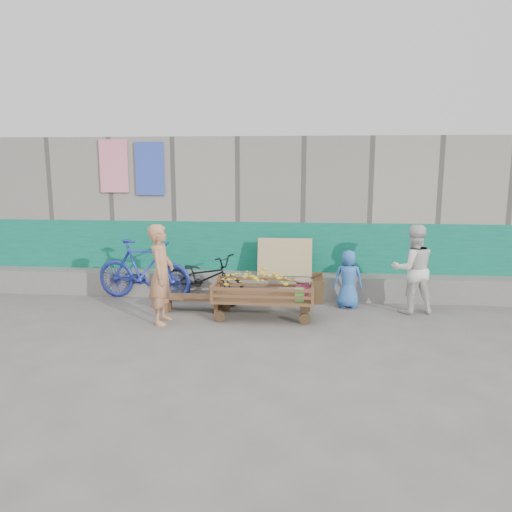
# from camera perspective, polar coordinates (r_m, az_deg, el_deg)

# --- Properties ---
(ground) EXTENTS (80.00, 80.00, 0.00)m
(ground) POSITION_cam_1_polar(r_m,az_deg,el_deg) (7.29, 0.13, -9.50)
(ground) COLOR #585651
(ground) RESTS_ON ground
(building_wall) EXTENTS (12.00, 3.50, 3.00)m
(building_wall) POSITION_cam_1_polar(r_m,az_deg,el_deg) (10.93, 2.14, 5.09)
(building_wall) COLOR gray
(building_wall) RESTS_ON ground
(banana_cart) EXTENTS (1.79, 0.82, 0.76)m
(banana_cart) POSITION_cam_1_polar(r_m,az_deg,el_deg) (8.14, 0.65, -3.55)
(banana_cart) COLOR brown
(banana_cart) RESTS_ON ground
(bench) EXTENTS (1.08, 0.32, 0.27)m
(bench) POSITION_cam_1_polar(r_m,az_deg,el_deg) (8.63, -7.28, -5.01)
(bench) COLOR brown
(bench) RESTS_ON ground
(vendor_man) EXTENTS (0.39, 0.58, 1.58)m
(vendor_man) POSITION_cam_1_polar(r_m,az_deg,el_deg) (7.95, -10.77, -2.07)
(vendor_man) COLOR #BA7B55
(vendor_man) RESTS_ON ground
(woman) EXTENTS (0.82, 0.68, 1.50)m
(woman) POSITION_cam_1_polar(r_m,az_deg,el_deg) (8.78, 17.49, -1.43)
(woman) COLOR silver
(woman) RESTS_ON ground
(child) EXTENTS (0.51, 0.33, 1.02)m
(child) POSITION_cam_1_polar(r_m,az_deg,el_deg) (8.86, 10.49, -2.60)
(child) COLOR blue
(child) RESTS_ON ground
(bicycle_dark) EXTENTS (1.82, 1.20, 0.90)m
(bicycle_dark) POSITION_cam_1_polar(r_m,az_deg,el_deg) (9.10, -6.06, -2.53)
(bicycle_dark) COLOR black
(bicycle_dark) RESTS_ON ground
(bicycle_blue) EXTENTS (1.92, 0.79, 1.12)m
(bicycle_blue) POSITION_cam_1_polar(r_m,az_deg,el_deg) (9.48, -12.72, -1.54)
(bicycle_blue) COLOR #22329F
(bicycle_blue) RESTS_ON ground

